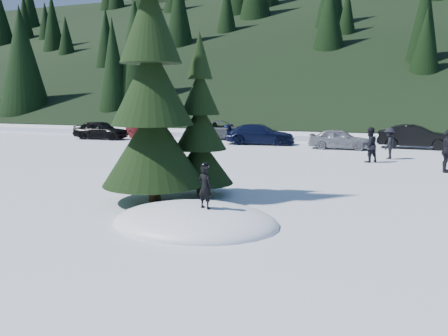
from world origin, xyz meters
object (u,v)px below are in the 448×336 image
(spruce_short, at_px, (200,133))
(car_2, at_px, (221,130))
(child_skier, at_px, (205,187))
(spruce_tall, at_px, (152,96))
(adult_0, at_px, (370,145))
(car_4, at_px, (339,139))
(car_5, at_px, (416,137))
(adult_1, at_px, (447,151))
(car_3, at_px, (260,134))
(car_1, at_px, (146,130))
(car_0, at_px, (101,130))
(adult_2, at_px, (389,143))

(spruce_short, relative_size, car_2, 1.04)
(child_skier, xyz_separation_m, car_2, (-7.85, 22.30, -0.32))
(spruce_tall, xyz_separation_m, adult_0, (6.11, 11.21, -2.43))
(spruce_short, bearing_deg, car_4, 78.38)
(child_skier, height_order, car_4, child_skier)
(car_5, bearing_deg, spruce_short, 157.78)
(adult_1, relative_size, car_3, 0.39)
(car_5, bearing_deg, car_3, 97.43)
(car_2, bearing_deg, car_1, 105.30)
(car_0, distance_m, car_3, 12.82)
(adult_2, xyz_separation_m, car_5, (1.64, 5.73, -0.08))
(car_3, bearing_deg, car_4, -108.57)
(car_3, xyz_separation_m, car_5, (10.08, 0.97, 0.06))
(adult_1, bearing_deg, spruce_tall, 132.84)
(car_1, bearing_deg, child_skier, -122.64)
(child_skier, relative_size, adult_1, 0.59)
(car_0, xyz_separation_m, car_5, (22.89, 1.58, 0.03))
(child_skier, height_order, adult_2, adult_2)
(spruce_tall, xyz_separation_m, car_5, (8.70, 18.56, -2.56))
(child_skier, relative_size, car_2, 0.21)
(car_0, xyz_separation_m, car_2, (8.90, 3.35, -0.01))
(car_4, xyz_separation_m, car_5, (4.57, 1.96, 0.11))
(spruce_tall, bearing_deg, car_2, 104.58)
(adult_1, distance_m, car_3, 13.70)
(spruce_short, distance_m, car_5, 18.86)
(child_skier, bearing_deg, adult_0, -88.79)
(spruce_short, bearing_deg, car_5, 65.85)
(car_5, bearing_deg, adult_1, -173.89)
(child_skier, xyz_separation_m, car_5, (6.14, 20.53, -0.27))
(spruce_short, height_order, adult_2, spruce_short)
(car_4, bearing_deg, car_1, 81.12)
(adult_2, bearing_deg, child_skier, -3.36)
(child_skier, bearing_deg, adult_1, -105.32)
(child_skier, distance_m, car_2, 23.64)
(adult_1, xyz_separation_m, car_4, (-5.26, 7.47, -0.29))
(adult_2, height_order, car_4, adult_2)
(child_skier, xyz_separation_m, adult_0, (3.55, 13.18, -0.15))
(adult_1, xyz_separation_m, adult_2, (-2.33, 3.71, -0.10))
(car_1, xyz_separation_m, car_5, (19.78, -0.10, 0.12))
(car_1, relative_size, car_3, 0.81)
(car_0, relative_size, car_1, 1.09)
(car_0, relative_size, car_2, 0.83)
(car_0, bearing_deg, car_3, -89.80)
(adult_2, height_order, car_2, adult_2)
(car_0, relative_size, car_5, 0.93)
(adult_0, relative_size, adult_1, 0.94)
(child_skier, xyz_separation_m, car_4, (1.57, 18.57, -0.39))
(car_4, bearing_deg, car_3, 78.64)
(spruce_tall, relative_size, car_1, 2.20)
(car_1, bearing_deg, car_4, -73.84)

